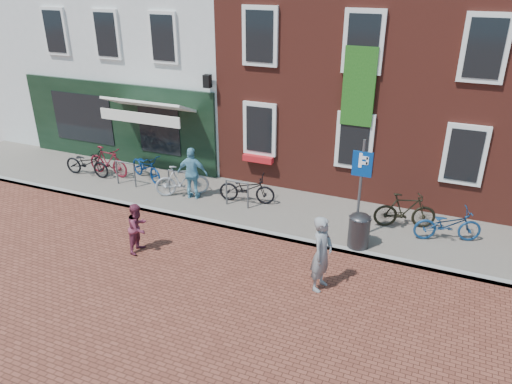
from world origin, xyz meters
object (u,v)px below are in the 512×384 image
at_px(parking_sign, 361,178).
at_px(bicycle_1, 108,161).
at_px(bicycle_0, 87,163).
at_px(bicycle_6, 448,224).
at_px(bicycle_4, 247,188).
at_px(bicycle_2, 146,167).
at_px(woman, 322,254).
at_px(bicycle_3, 182,181).
at_px(litter_bin, 359,229).
at_px(cafe_person, 192,173).
at_px(boy, 138,228).
at_px(bicycle_5, 405,211).

bearing_deg(parking_sign, bicycle_1, 173.59).
distance_m(bicycle_0, bicycle_6, 11.61).
bearing_deg(bicycle_1, bicycle_6, -85.38).
bearing_deg(parking_sign, bicycle_4, 166.06).
distance_m(bicycle_2, bicycle_6, 9.55).
bearing_deg(woman, bicycle_6, -29.28).
distance_m(bicycle_3, bicycle_6, 7.79).
bearing_deg(woman, litter_bin, -3.91).
bearing_deg(bicycle_4, cafe_person, 92.60).
bearing_deg(bicycle_6, bicycle_0, 71.93).
bearing_deg(bicycle_0, bicycle_3, -93.78).
height_order(boy, bicycle_1, boy).
relative_size(woman, bicycle_3, 1.07).
relative_size(litter_bin, bicycle_4, 0.58).
height_order(bicycle_0, bicycle_2, same).
distance_m(bicycle_0, bicycle_3, 3.83).
bearing_deg(litter_bin, bicycle_6, 30.84).
height_order(bicycle_0, bicycle_6, same).
distance_m(litter_bin, bicycle_1, 9.02).
relative_size(parking_sign, bicycle_6, 1.59).
distance_m(parking_sign, boy, 5.74).
bearing_deg(bicycle_5, bicycle_3, 77.04).
xyz_separation_m(cafe_person, bicycle_6, (7.38, 0.31, -0.36)).
distance_m(woman, boy, 4.70).
xyz_separation_m(parking_sign, bicycle_3, (-5.58, 0.53, -1.23)).
bearing_deg(bicycle_4, bicycle_2, 75.81).
bearing_deg(bicycle_6, bicycle_1, 70.28).
bearing_deg(boy, bicycle_0, 51.23).
height_order(woman, bicycle_2, woman).
bearing_deg(woman, cafe_person, 68.52).
bearing_deg(bicycle_4, bicycle_6, -100.44).
height_order(cafe_person, bicycle_4, cafe_person).
bearing_deg(woman, bicycle_0, 80.64).
bearing_deg(bicycle_3, bicycle_4, -112.08).
height_order(woman, bicycle_3, woman).
bearing_deg(litter_bin, boy, -156.83).
bearing_deg(boy, litter_bin, -69.12).
distance_m(boy, bicycle_3, 3.20).
height_order(litter_bin, boy, boy).
height_order(litter_bin, parking_sign, parking_sign).
height_order(litter_bin, woman, woman).
relative_size(cafe_person, bicycle_5, 0.98).
xyz_separation_m(bicycle_0, bicycle_4, (5.88, 0.21, 0.00)).
bearing_deg(bicycle_0, litter_bin, -98.27).
relative_size(litter_bin, parking_sign, 0.36).
relative_size(bicycle_2, bicycle_4, 1.00).
distance_m(bicycle_1, bicycle_4, 5.24).
distance_m(litter_bin, bicycle_2, 7.65).
bearing_deg(cafe_person, boy, 83.63).
height_order(parking_sign, woman, parking_sign).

